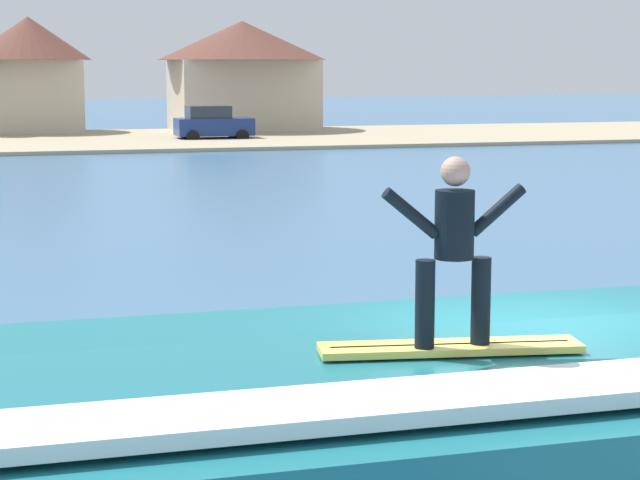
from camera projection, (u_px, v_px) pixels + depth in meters
name	position (u px, v px, depth m)	size (l,w,h in m)	color
ground_plane	(529.00, 468.00, 11.20)	(260.00, 260.00, 0.00)	#3B6791
wave_crest	(448.00, 430.00, 10.00)	(10.59, 4.76, 1.57)	#1B6C77
surfboard	(450.00, 347.00, 9.40)	(2.20, 0.76, 0.06)	#EAD159
surfer	(454.00, 242.00, 9.21)	(1.24, 0.32, 1.54)	black
shoreline_bank	(85.00, 141.00, 58.82)	(120.00, 16.74, 0.18)	tan
car_far_shore	(213.00, 123.00, 59.31)	(3.94, 2.30, 1.86)	navy
house_gabled_white	(242.00, 68.00, 66.59)	(9.83, 9.83, 6.46)	beige
house_small_cottage	(29.00, 67.00, 64.25)	(6.97, 6.97, 6.62)	beige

